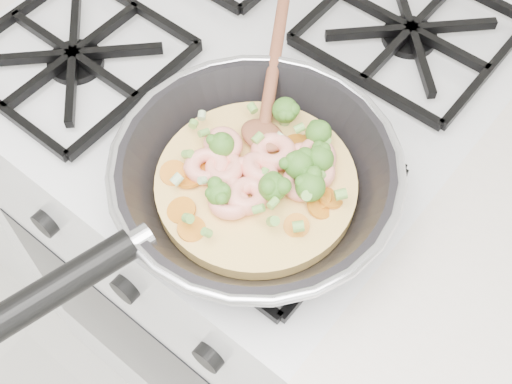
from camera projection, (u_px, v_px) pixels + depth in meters
The scene contains 2 objects.
stove at pixel (248, 223), 1.22m from camera, with size 0.60×0.60×0.92m.
skillet at pixel (253, 178), 0.67m from camera, with size 0.33×0.61×0.10m.
Camera 1 is at (0.39, 1.24, 1.52)m, focal length 46.74 mm.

